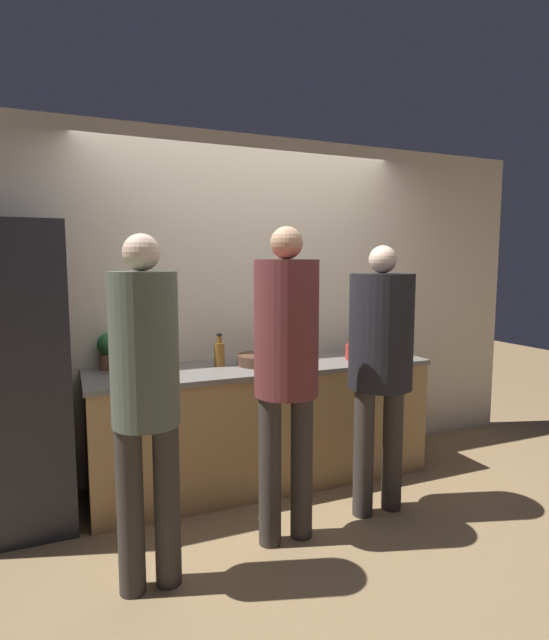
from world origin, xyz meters
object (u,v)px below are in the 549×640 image
Objects in this scene: refrigerator at (16,377)px; cup_black at (272,351)px; bottle_red at (350,351)px; fruit_bowl at (260,359)px; utensil_crock at (120,362)px; potted_plant at (109,349)px; bottle_amber at (219,353)px; person_center at (286,355)px; person_right at (381,351)px; person_left at (145,386)px.

refrigerator reaches higher than cup_black.
cup_black is at bearing 143.41° from bottle_red.
utensil_crock is at bearing 173.65° from fruit_bowl.
potted_plant is at bearing 165.40° from fruit_bowl.
person_center is at bearing -80.99° from bottle_amber.
person_right is 1.86m from potted_plant.
person_center is at bearing -50.66° from potted_plant.
bottle_red is at bearing 27.25° from person_left.
potted_plant is (-0.88, 1.07, -0.08)m from person_center.
person_left is 1.86m from bottle_red.
potted_plant is (-1.57, 0.99, -0.04)m from person_right.
person_right is at bearing -19.16° from refrigerator.
person_left reaches higher than person_right.
bottle_red is at bearing -2.66° from refrigerator.
person_center reaches higher than person_right.
bottle_red is 1.95× the size of cup_black.
fruit_bowl is (0.95, 0.94, -0.11)m from person_left.
potted_plant is (-0.07, 1.21, -0.01)m from person_left.
bottle_amber is at bearing 166.42° from fruit_bowl.
person_center reaches higher than bottle_red.
person_left is 5.19× the size of fruit_bowl.
fruit_bowl is at bearing -6.35° from utensil_crock.
fruit_bowl is at bearing -126.93° from cup_black.
utensil_crock reaches higher than bottle_amber.
potted_plant is at bearing 108.93° from utensil_crock.
utensil_crock is (-0.97, 0.11, 0.04)m from fruit_bowl.
utensil_crock is (-1.51, 0.83, -0.10)m from person_right.
cup_black is at bearing 8.20° from refrigerator.
utensil_crock reaches higher than bottle_red.
bottle_amber is 0.93× the size of potted_plant.
refrigerator is 1.66m from person_center.
utensil_crock reaches higher than potted_plant.
bottle_amber is at bearing 2.39° from refrigerator.
bottle_amber is at bearing -14.99° from potted_plant.
refrigerator is 1.02× the size of person_center.
utensil_crock is 1.03× the size of potted_plant.
bottle_red is 0.66× the size of potted_plant.
bottle_amber is 0.54m from cup_black.
cup_black is at bearing 46.35° from person_left.
person_right is 1.15m from bottle_amber.
bottle_red is (0.16, 0.63, -0.11)m from person_right.
person_center is 1.24m from utensil_crock.
bottle_amber is at bearing -157.56° from cup_black.
fruit_bowl is at bearing -13.58° from bottle_amber.
utensil_crock is 0.18m from potted_plant.
person_right is (0.69, 0.08, -0.04)m from person_center.
cup_black is at bearing 0.31° from potted_plant.
potted_plant is at bearing 93.54° from person_left.
person_center is 0.70m from person_right.
person_center is 5.38× the size of fruit_bowl.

